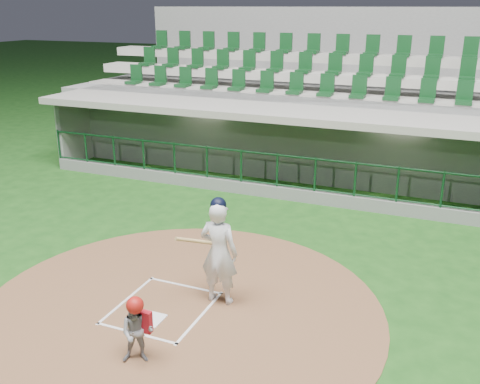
# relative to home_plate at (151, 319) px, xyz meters

# --- Properties ---
(ground) EXTENTS (120.00, 120.00, 0.00)m
(ground) POSITION_rel_home_plate_xyz_m (0.00, 0.70, -0.02)
(ground) COLOR #164413
(ground) RESTS_ON ground
(dirt_circle) EXTENTS (7.20, 7.20, 0.01)m
(dirt_circle) POSITION_rel_home_plate_xyz_m (0.30, 0.50, -0.02)
(dirt_circle) COLOR brown
(dirt_circle) RESTS_ON ground
(home_plate) EXTENTS (0.43, 0.43, 0.02)m
(home_plate) POSITION_rel_home_plate_xyz_m (0.00, 0.00, 0.00)
(home_plate) COLOR white
(home_plate) RESTS_ON dirt_circle
(batter_box_chalk) EXTENTS (1.55, 1.80, 0.01)m
(batter_box_chalk) POSITION_rel_home_plate_xyz_m (0.00, 0.40, -0.00)
(batter_box_chalk) COLOR white
(batter_box_chalk) RESTS_ON ground
(dugout_structure) EXTENTS (16.40, 3.70, 3.00)m
(dugout_structure) POSITION_rel_home_plate_xyz_m (0.18, 8.51, 0.94)
(dugout_structure) COLOR gray
(dugout_structure) RESTS_ON ground
(seating_deck) EXTENTS (17.00, 6.72, 5.15)m
(seating_deck) POSITION_rel_home_plate_xyz_m (0.00, 11.61, 1.40)
(seating_deck) COLOR gray
(seating_deck) RESTS_ON ground
(batter) EXTENTS (0.89, 0.87, 2.00)m
(batter) POSITION_rel_home_plate_xyz_m (0.83, 1.02, 0.98)
(batter) COLOR silver
(batter) RESTS_ON dirt_circle
(catcher) EXTENTS (0.60, 0.55, 1.09)m
(catcher) POSITION_rel_home_plate_xyz_m (0.43, -1.03, 0.54)
(catcher) COLOR gray
(catcher) RESTS_ON dirt_circle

